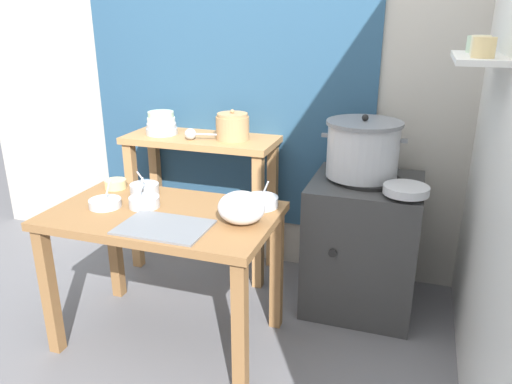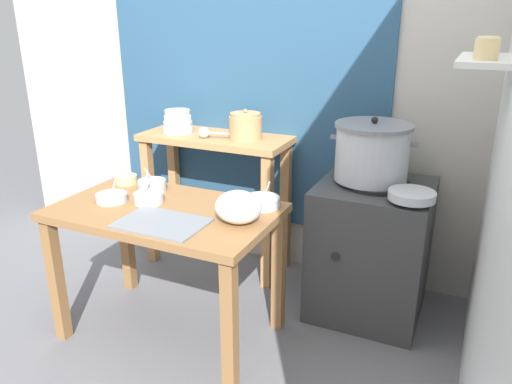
% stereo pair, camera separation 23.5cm
% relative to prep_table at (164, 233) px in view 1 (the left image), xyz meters
% --- Properties ---
extents(ground_plane, '(9.00, 9.00, 0.00)m').
position_rel_prep_table_xyz_m(ground_plane, '(0.09, -0.03, -0.61)').
color(ground_plane, slate).
extents(wall_back, '(4.40, 0.12, 2.60)m').
position_rel_prep_table_xyz_m(wall_back, '(0.17, 1.06, 0.69)').
color(wall_back, '#B2ADA3').
rests_on(wall_back, ground).
extents(prep_table, '(1.10, 0.66, 0.72)m').
position_rel_prep_table_xyz_m(prep_table, '(0.00, 0.00, 0.00)').
color(prep_table, olive).
rests_on(prep_table, ground).
extents(back_shelf_table, '(0.96, 0.40, 0.90)m').
position_rel_prep_table_xyz_m(back_shelf_table, '(-0.16, 0.80, 0.07)').
color(back_shelf_table, '#B27F4C').
rests_on(back_shelf_table, ground).
extents(stove_block, '(0.60, 0.61, 0.78)m').
position_rel_prep_table_xyz_m(stove_block, '(0.90, 0.67, -0.23)').
color(stove_block, '#383838').
rests_on(stove_block, ground).
extents(steamer_pot, '(0.46, 0.41, 0.34)m').
position_rel_prep_table_xyz_m(steamer_pot, '(0.86, 0.69, 0.33)').
color(steamer_pot, '#B7BABF').
rests_on(steamer_pot, stove_block).
extents(clay_pot, '(0.20, 0.20, 0.18)m').
position_rel_prep_table_xyz_m(clay_pot, '(0.06, 0.80, 0.37)').
color(clay_pot, tan).
rests_on(clay_pot, back_shelf_table).
extents(bowl_stack_enamel, '(0.20, 0.20, 0.15)m').
position_rel_prep_table_xyz_m(bowl_stack_enamel, '(-0.42, 0.78, 0.36)').
color(bowl_stack_enamel, '#B7BABF').
rests_on(bowl_stack_enamel, back_shelf_table).
extents(ladle, '(0.28, 0.09, 0.07)m').
position_rel_prep_table_xyz_m(ladle, '(-0.17, 0.71, 0.33)').
color(ladle, '#B7BABF').
rests_on(ladle, back_shelf_table).
extents(serving_tray, '(0.40, 0.28, 0.01)m').
position_rel_prep_table_xyz_m(serving_tray, '(0.10, -0.17, 0.12)').
color(serving_tray, slate).
rests_on(serving_tray, prep_table).
extents(plastic_bag, '(0.22, 0.20, 0.15)m').
position_rel_prep_table_xyz_m(plastic_bag, '(0.41, -0.00, 0.19)').
color(plastic_bag, white).
rests_on(plastic_bag, prep_table).
extents(wide_pan, '(0.23, 0.23, 0.04)m').
position_rel_prep_table_xyz_m(wide_pan, '(1.11, 0.47, 0.19)').
color(wide_pan, '#B7BABF').
rests_on(wide_pan, stove_block).
extents(prep_bowl_0, '(0.12, 0.12, 0.05)m').
position_rel_prep_table_xyz_m(prep_bowl_0, '(-0.41, 0.23, 0.14)').
color(prep_bowl_0, '#E5C684').
rests_on(prep_bowl_0, prep_table).
extents(prep_bowl_1, '(0.16, 0.16, 0.14)m').
position_rel_prep_table_xyz_m(prep_bowl_1, '(-0.30, -0.03, 0.13)').
color(prep_bowl_1, '#B7BABF').
rests_on(prep_bowl_1, prep_table).
extents(prep_bowl_2, '(0.15, 0.15, 0.14)m').
position_rel_prep_table_xyz_m(prep_bowl_2, '(-0.12, 0.03, 0.14)').
color(prep_bowl_2, '#B7BABF').
rests_on(prep_bowl_2, prep_table).
extents(prep_bowl_3, '(0.15, 0.15, 0.14)m').
position_rel_prep_table_xyz_m(prep_bowl_3, '(-0.20, 0.18, 0.14)').
color(prep_bowl_3, '#B7BABF').
rests_on(prep_bowl_3, prep_table).
extents(prep_bowl_4, '(0.18, 0.18, 0.13)m').
position_rel_prep_table_xyz_m(prep_bowl_4, '(0.43, 0.22, 0.14)').
color(prep_bowl_4, '#B7BABF').
rests_on(prep_bowl_4, prep_table).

